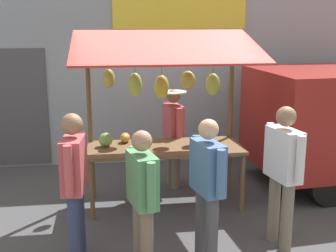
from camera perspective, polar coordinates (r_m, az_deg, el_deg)
name	(u,v)px	position (r m, az deg, el deg)	size (l,w,h in m)	color
ground_plane	(165,204)	(6.78, -0.35, -9.73)	(40.00, 40.00, 0.00)	#424244
street_backdrop	(147,71)	(8.47, -2.68, 6.85)	(9.00, 0.30, 3.40)	#8C939E
market_stall	(163,99)	(6.39, -0.61, 3.35)	(2.50, 1.46, 2.50)	brown
vendor_with_sunhat	(173,130)	(7.22, 0.67, -0.51)	(0.41, 0.68, 1.58)	#726656
shopper_in_striped_shirt	(74,177)	(5.06, -11.65, -6.29)	(0.27, 0.71, 1.69)	navy
shopper_in_grey_tee	(142,194)	(4.75, -3.22, -8.46)	(0.32, 0.67, 1.57)	#726656
shopper_with_ponytail	(283,166)	(5.44, 14.23, -4.94)	(0.31, 0.71, 1.70)	#726656
shopper_with_shopping_bag	(207,181)	(5.00, 4.96, -6.84)	(0.32, 0.68, 1.63)	#4C4C51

